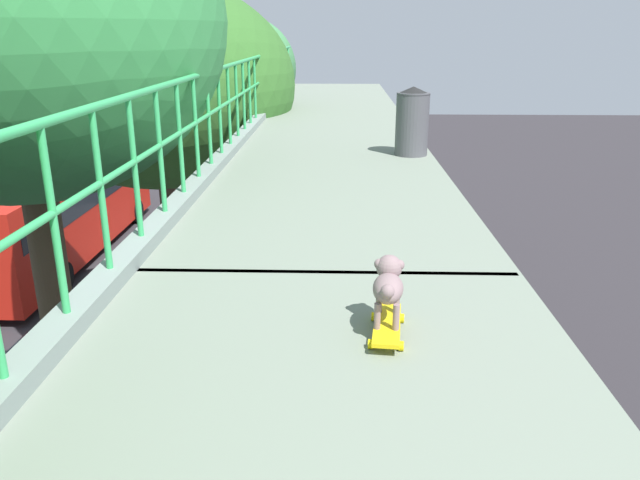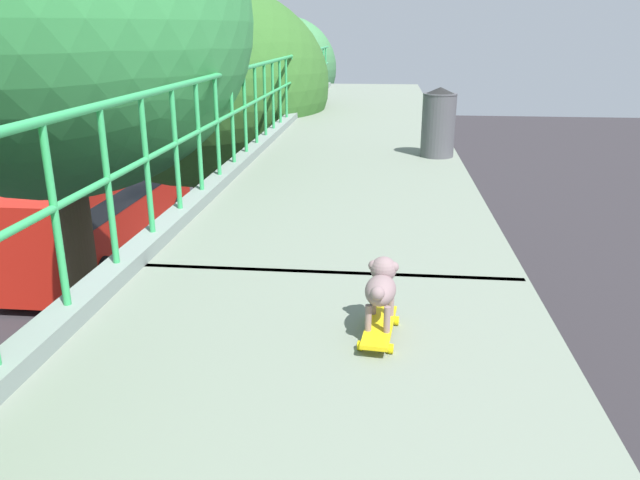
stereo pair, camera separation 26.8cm
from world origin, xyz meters
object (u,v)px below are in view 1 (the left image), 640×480
small_dog (388,283)px  toy_skateboard (387,325)px  city_bus (64,206)px  car_silver_fifth (49,383)px  litter_bin (412,120)px

small_dog → toy_skateboard: bearing=-93.3°
city_bus → toy_skateboard: size_ratio=22.54×
car_silver_fifth → toy_skateboard: size_ratio=8.17×
toy_skateboard → litter_bin: size_ratio=0.58×
toy_skateboard → small_dog: 0.24m
car_silver_fifth → city_bus: (-3.75, 9.77, 1.15)m
car_silver_fifth → small_dog: 11.84m
car_silver_fifth → toy_skateboard: bearing=-51.8°
toy_skateboard → small_dog: bearing=86.7°
toy_skateboard → city_bus: bearing=119.5°
city_bus → small_dog: 21.07m
car_silver_fifth → toy_skateboard: 11.77m
small_dog → litter_bin: (0.70, 5.23, 0.18)m
car_silver_fifth → small_dog: size_ratio=10.64×
small_dog → city_bus: bearing=119.6°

